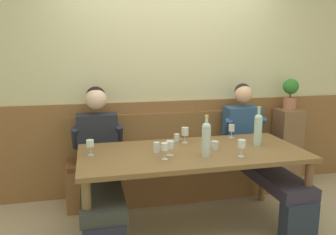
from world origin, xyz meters
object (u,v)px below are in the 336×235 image
person_right_seat (99,159)px  wine_glass_mid_right (232,129)px  water_tumbler_center (156,147)px  potted_plant (290,92)px  wine_glass_by_bottle (170,145)px  wine_glass_left_end (242,145)px  dining_table (192,159)px  water_tumbler_left (177,138)px  wine_glass_center_rear (185,132)px  person_left_seat (256,149)px  water_tumbler_right (215,145)px  wall_bench (173,172)px  wine_glass_center_front (90,144)px  wine_glass_mid_left (165,148)px  wine_bottle_green_tall (258,128)px  wine_bottle_amber_mid (206,138)px

person_right_seat → wine_glass_mid_right: bearing=0.8°
water_tumbler_center → potted_plant: 1.96m
wine_glass_mid_right → wine_glass_by_bottle: bearing=-150.0°
wine_glass_left_end → dining_table: bearing=144.8°
dining_table → wine_glass_by_bottle: (-0.23, -0.08, 0.17)m
person_right_seat → water_tumbler_center: person_right_seat is taller
wine_glass_mid_right → water_tumbler_left: (-0.59, -0.01, -0.06)m
wine_glass_mid_right → potted_plant: (0.92, 0.40, 0.30)m
water_tumbler_center → wine_glass_mid_right: bearing=21.1°
wine_glass_left_end → wine_glass_center_rear: wine_glass_center_rear is taller
person_left_seat → wine_glass_center_rear: person_left_seat is taller
person_right_seat → dining_table: bearing=-22.5°
water_tumbler_right → wine_glass_by_bottle: bearing=-169.8°
wall_bench → potted_plant: size_ratio=6.24×
wine_glass_by_bottle → water_tumbler_right: bearing=10.2°
person_left_seat → wine_glass_center_front: bearing=-171.4°
wine_glass_by_bottle → potted_plant: (1.69, 0.84, 0.31)m
wine_glass_mid_left → water_tumbler_left: bearing=65.1°
wall_bench → wine_glass_center_front: 1.24m
wine_bottle_green_tall → potted_plant: size_ratio=1.00×
person_left_seat → water_tumbler_left: person_left_seat is taller
dining_table → wine_glass_mid_right: bearing=33.7°
wine_glass_by_bottle → wine_bottle_green_tall: bearing=8.1°
wine_glass_left_end → person_left_seat: bearing=52.0°
person_left_seat → wine_bottle_amber_mid: 0.96m
wine_glass_center_front → wine_glass_by_bottle: bearing=-13.8°
wine_glass_left_end → water_tumbler_center: bearing=157.9°
dining_table → water_tumbler_right: size_ratio=26.13×
wine_glass_mid_left → wine_glass_center_front: bearing=156.6°
wall_bench → person_left_seat: person_left_seat is taller
person_right_seat → wine_glass_mid_left: person_right_seat is taller
person_right_seat → wine_glass_left_end: (1.18, -0.59, 0.23)m
person_left_seat → wine_glass_left_end: 0.79m
wine_glass_center_rear → water_tumbler_center: size_ratio=1.66×
wine_glass_center_front → wine_glass_mid_right: wine_glass_mid_right is taller
wine_glass_center_front → water_tumbler_left: 0.89m
person_left_seat → wine_bottle_green_tall: bearing=-117.7°
person_left_seat → wine_glass_mid_left: 1.26m
wine_glass_center_rear → wine_glass_mid_left: size_ratio=1.09×
person_right_seat → water_tumbler_left: bearing=0.4°
wine_bottle_amber_mid → water_tumbler_right: size_ratio=4.65×
person_right_seat → wine_glass_left_end: 1.34m
water_tumbler_left → potted_plant: 1.61m
wine_bottle_green_tall → potted_plant: bearing=42.1°
water_tumbler_right → wine_glass_left_end: bearing=-60.0°
wall_bench → wine_glass_mid_left: 1.11m
wine_glass_left_end → water_tumbler_center: (-0.68, 0.28, -0.06)m
wall_bench → dining_table: size_ratio=1.15×
wall_bench → wine_glass_mid_left: (-0.30, -0.91, 0.58)m
wine_glass_left_end → water_tumbler_center: 0.74m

